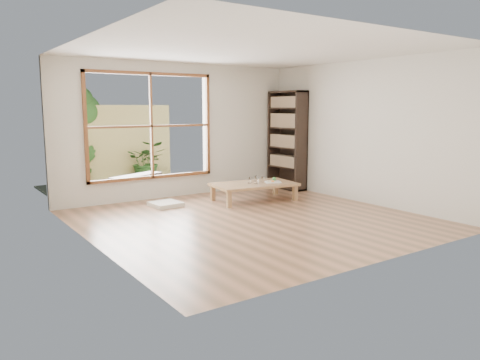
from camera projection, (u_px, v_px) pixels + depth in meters
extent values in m
plane|color=#AF7957|center=(252.00, 219.00, 7.39)|extent=(5.00, 5.00, 0.00)
cube|color=#9C6E4C|center=(254.00, 184.00, 8.82)|extent=(1.64, 1.06, 0.05)
cube|color=#9C6E4C|center=(229.00, 200.00, 8.22)|extent=(0.09, 0.09, 0.29)
cube|color=#9C6E4C|center=(213.00, 193.00, 8.85)|extent=(0.09, 0.09, 0.29)
cube|color=#9C6E4C|center=(295.00, 193.00, 8.84)|extent=(0.09, 0.09, 0.29)
cube|color=#9C6E4C|center=(276.00, 188.00, 9.47)|extent=(0.09, 0.09, 0.29)
cube|color=white|center=(166.00, 204.00, 8.38)|extent=(0.53, 0.53, 0.07)
cube|color=black|center=(287.00, 140.00, 10.07)|extent=(0.34, 0.94, 2.10)
cylinder|color=silver|center=(257.00, 180.00, 8.76)|extent=(0.08, 0.08, 0.14)
cylinder|color=silver|center=(263.00, 179.00, 8.94)|extent=(0.07, 0.07, 0.10)
cylinder|color=silver|center=(251.00, 180.00, 8.93)|extent=(0.07, 0.07, 0.09)
cylinder|color=silver|center=(249.00, 182.00, 8.76)|extent=(0.06, 0.06, 0.08)
cube|color=white|center=(273.00, 182.00, 8.90)|extent=(0.35, 0.31, 0.02)
sphere|color=#327B31|center=(274.00, 179.00, 8.97)|extent=(0.07, 0.07, 0.07)
cube|color=orange|center=(273.00, 181.00, 8.85)|extent=(0.06, 0.06, 0.03)
cube|color=beige|center=(269.00, 181.00, 8.88)|extent=(0.08, 0.07, 0.02)
cylinder|color=silver|center=(276.00, 181.00, 8.87)|extent=(0.16, 0.08, 0.01)
cube|color=#3D362C|center=(131.00, 190.00, 9.95)|extent=(2.80, 2.00, 0.05)
cube|color=black|center=(136.00, 176.00, 9.47)|extent=(1.22, 0.79, 0.05)
cube|color=black|center=(121.00, 190.00, 8.97)|extent=(0.08, 0.08, 0.32)
cube|color=black|center=(111.00, 188.00, 9.11)|extent=(0.08, 0.08, 0.32)
cube|color=black|center=(160.00, 182.00, 9.89)|extent=(0.08, 0.08, 0.32)
cube|color=black|center=(150.00, 181.00, 10.03)|extent=(0.08, 0.08, 0.32)
cube|color=#DAC770|center=(113.00, 145.00, 10.63)|extent=(2.80, 0.06, 1.80)
imported|color=#29551F|center=(147.00, 161.00, 10.87)|extent=(1.11, 1.05, 0.97)
imported|color=#29551F|center=(84.00, 167.00, 10.06)|extent=(0.62, 0.56, 0.93)
cylinder|color=#4C3D2D|center=(78.00, 150.00, 10.50)|extent=(0.14, 0.14, 1.60)
sphere|color=#29551F|center=(82.00, 112.00, 10.43)|extent=(0.84, 0.84, 0.84)
sphere|color=#29551F|center=(69.00, 121.00, 10.38)|extent=(0.70, 0.70, 0.70)
sphere|color=#29551F|center=(78.00, 100.00, 10.26)|extent=(0.64, 0.64, 0.64)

